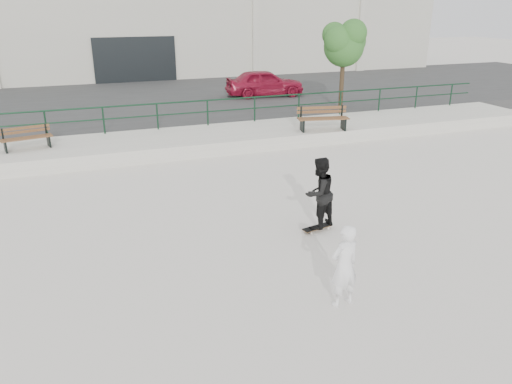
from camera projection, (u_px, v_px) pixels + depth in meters
name	position (u px, v px, depth m)	size (l,w,h in m)	color
ground	(299.00, 263.00, 10.42)	(120.00, 120.00, 0.00)	silver
ledge	(192.00, 141.00, 18.65)	(30.00, 3.00, 0.50)	silver
parking_strip	(153.00, 102.00, 26.11)	(60.00, 14.00, 0.50)	#353535
railing	(183.00, 109.00, 19.44)	(28.00, 0.06, 1.03)	#133420
commercial_building	(117.00, 11.00, 36.84)	(44.20, 16.33, 8.00)	beige
bench_left	(26.00, 138.00, 16.64)	(1.68, 0.79, 0.75)	brown
bench_right	(323.00, 119.00, 19.11)	(2.03, 0.96, 0.90)	brown
tree	(345.00, 42.00, 22.19)	(2.24, 1.99, 3.98)	#433521
red_car	(265.00, 83.00, 26.14)	(1.63, 4.06, 1.38)	maroon
skateboard	(317.00, 227.00, 11.89)	(0.80, 0.36, 0.09)	black
standing_skater	(319.00, 193.00, 11.58)	(0.83, 0.65, 1.71)	black
seated_skater	(344.00, 266.00, 8.71)	(0.57, 0.37, 1.55)	white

